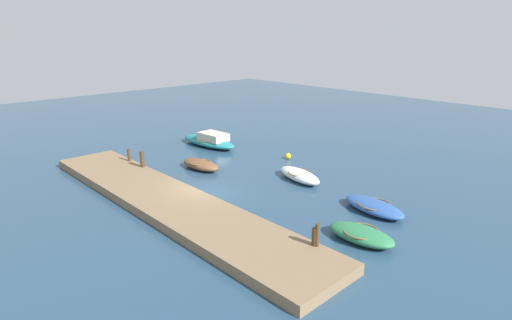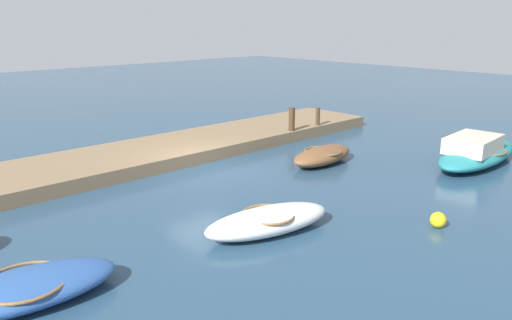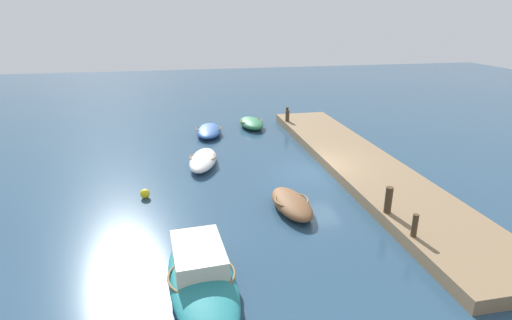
{
  "view_description": "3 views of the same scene",
  "coord_description": "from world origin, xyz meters",
  "px_view_note": "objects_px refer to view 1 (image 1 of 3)",
  "views": [
    {
      "loc": [
        18.03,
        -13.18,
        8.94
      ],
      "look_at": [
        0.33,
        3.58,
        1.34
      ],
      "focal_mm": 29.3,
      "sensor_mm": 36.0,
      "label": 1
    },
    {
      "loc": [
        10.4,
        14.05,
        5.32
      ],
      "look_at": [
        -0.74,
        2.02,
        0.65
      ],
      "focal_mm": 34.72,
      "sensor_mm": 36.0,
      "label": 2
    },
    {
      "loc": [
        -18.12,
        6.82,
        7.68
      ],
      "look_at": [
        -0.79,
        3.29,
        1.2
      ],
      "focal_mm": 28.12,
      "sensor_mm": 36.0,
      "label": 3
    }
  ],
  "objects_px": {
    "dinghy_brown": "(201,165)",
    "mooring_post_east": "(317,235)",
    "rowboat_white": "(300,175)",
    "mooring_post_mid_east": "(315,237)",
    "motorboat_teal": "(209,140)",
    "mooring_post_west": "(129,155)",
    "mooring_post_mid_west": "(142,159)",
    "rowboat_green": "(361,234)",
    "rowboat_blue": "(374,207)",
    "marker_buoy": "(288,156)"
  },
  "relations": [
    {
      "from": "rowboat_blue",
      "to": "mooring_post_west",
      "type": "bearing_deg",
      "value": -151.71
    },
    {
      "from": "mooring_post_mid_east",
      "to": "dinghy_brown",
      "type": "bearing_deg",
      "value": 165.09
    },
    {
      "from": "rowboat_blue",
      "to": "dinghy_brown",
      "type": "bearing_deg",
      "value": -160.67
    },
    {
      "from": "rowboat_green",
      "to": "marker_buoy",
      "type": "distance_m",
      "value": 12.57
    },
    {
      "from": "mooring_post_east",
      "to": "marker_buoy",
      "type": "distance_m",
      "value": 13.71
    },
    {
      "from": "motorboat_teal",
      "to": "rowboat_blue",
      "type": "bearing_deg",
      "value": -9.88
    },
    {
      "from": "marker_buoy",
      "to": "rowboat_white",
      "type": "bearing_deg",
      "value": -38.7
    },
    {
      "from": "rowboat_blue",
      "to": "rowboat_green",
      "type": "bearing_deg",
      "value": -59.83
    },
    {
      "from": "dinghy_brown",
      "to": "rowboat_white",
      "type": "relative_size",
      "value": 0.86
    },
    {
      "from": "mooring_post_east",
      "to": "mooring_post_west",
      "type": "bearing_deg",
      "value": 180.0
    },
    {
      "from": "mooring_post_mid_west",
      "to": "marker_buoy",
      "type": "xyz_separation_m",
      "value": [
        4.22,
        9.3,
        -0.8
      ]
    },
    {
      "from": "rowboat_blue",
      "to": "motorboat_teal",
      "type": "relative_size",
      "value": 0.65
    },
    {
      "from": "rowboat_blue",
      "to": "mooring_post_west",
      "type": "height_order",
      "value": "mooring_post_west"
    },
    {
      "from": "rowboat_blue",
      "to": "mooring_post_mid_west",
      "type": "distance_m",
      "value": 14.64
    },
    {
      "from": "mooring_post_mid_west",
      "to": "mooring_post_east",
      "type": "relative_size",
      "value": 1.05
    },
    {
      "from": "mooring_post_west",
      "to": "rowboat_green",
      "type": "bearing_deg",
      "value": 8.51
    },
    {
      "from": "motorboat_teal",
      "to": "mooring_post_west",
      "type": "relative_size",
      "value": 6.92
    },
    {
      "from": "mooring_post_east",
      "to": "marker_buoy",
      "type": "relative_size",
      "value": 2.33
    },
    {
      "from": "rowboat_white",
      "to": "rowboat_blue",
      "type": "bearing_deg",
      "value": 4.1
    },
    {
      "from": "rowboat_blue",
      "to": "rowboat_white",
      "type": "relative_size",
      "value": 0.98
    },
    {
      "from": "dinghy_brown",
      "to": "rowboat_blue",
      "type": "distance_m",
      "value": 11.95
    },
    {
      "from": "motorboat_teal",
      "to": "mooring_post_west",
      "type": "bearing_deg",
      "value": -88.45
    },
    {
      "from": "rowboat_blue",
      "to": "mooring_post_mid_east",
      "type": "height_order",
      "value": "mooring_post_mid_east"
    },
    {
      "from": "rowboat_white",
      "to": "mooring_post_west",
      "type": "distance_m",
      "value": 11.55
    },
    {
      "from": "mooring_post_west",
      "to": "dinghy_brown",
      "type": "bearing_deg",
      "value": 42.73
    },
    {
      "from": "rowboat_green",
      "to": "mooring_post_mid_east",
      "type": "xyz_separation_m",
      "value": [
        -0.62,
        -2.48,
        0.54
      ]
    },
    {
      "from": "rowboat_white",
      "to": "mooring_post_east",
      "type": "height_order",
      "value": "mooring_post_east"
    },
    {
      "from": "mooring_post_mid_east",
      "to": "mooring_post_east",
      "type": "height_order",
      "value": "mooring_post_east"
    },
    {
      "from": "dinghy_brown",
      "to": "mooring_post_east",
      "type": "bearing_deg",
      "value": -19.74
    },
    {
      "from": "rowboat_green",
      "to": "mooring_post_mid_east",
      "type": "relative_size",
      "value": 4.21
    },
    {
      "from": "rowboat_blue",
      "to": "rowboat_green",
      "type": "relative_size",
      "value": 1.15
    },
    {
      "from": "motorboat_teal",
      "to": "mooring_post_east",
      "type": "bearing_deg",
      "value": -27.48
    },
    {
      "from": "mooring_post_east",
      "to": "marker_buoy",
      "type": "height_order",
      "value": "mooring_post_east"
    },
    {
      "from": "mooring_post_mid_east",
      "to": "mooring_post_east",
      "type": "distance_m",
      "value": 0.15
    },
    {
      "from": "mooring_post_east",
      "to": "rowboat_white",
      "type": "bearing_deg",
      "value": 135.18
    },
    {
      "from": "mooring_post_mid_east",
      "to": "marker_buoy",
      "type": "height_order",
      "value": "mooring_post_mid_east"
    },
    {
      "from": "dinghy_brown",
      "to": "mooring_post_east",
      "type": "relative_size",
      "value": 3.27
    },
    {
      "from": "mooring_post_mid_west",
      "to": "mooring_post_mid_east",
      "type": "distance_m",
      "value": 14.16
    },
    {
      "from": "mooring_post_mid_west",
      "to": "marker_buoy",
      "type": "bearing_deg",
      "value": 65.59
    },
    {
      "from": "mooring_post_mid_west",
      "to": "marker_buoy",
      "type": "relative_size",
      "value": 2.46
    },
    {
      "from": "dinghy_brown",
      "to": "mooring_post_west",
      "type": "xyz_separation_m",
      "value": [
        -3.57,
        -3.3,
        0.58
      ]
    },
    {
      "from": "mooring_post_west",
      "to": "mooring_post_east",
      "type": "relative_size",
      "value": 0.84
    },
    {
      "from": "motorboat_teal",
      "to": "mooring_post_mid_east",
      "type": "bearing_deg",
      "value": -27.61
    },
    {
      "from": "mooring_post_mid_west",
      "to": "mooring_post_mid_east",
      "type": "xyz_separation_m",
      "value": [
        14.16,
        0.0,
        -0.14
      ]
    },
    {
      "from": "rowboat_white",
      "to": "mooring_post_east",
      "type": "xyz_separation_m",
      "value": [
        6.51,
        -6.47,
        0.65
      ]
    },
    {
      "from": "mooring_post_mid_west",
      "to": "mooring_post_east",
      "type": "height_order",
      "value": "mooring_post_mid_west"
    },
    {
      "from": "motorboat_teal",
      "to": "marker_buoy",
      "type": "height_order",
      "value": "motorboat_teal"
    },
    {
      "from": "dinghy_brown",
      "to": "rowboat_green",
      "type": "xyz_separation_m",
      "value": [
        13.01,
        -0.82,
        0.0
      ]
    },
    {
      "from": "dinghy_brown",
      "to": "mooring_post_mid_east",
      "type": "distance_m",
      "value": 12.83
    },
    {
      "from": "rowboat_green",
      "to": "marker_buoy",
      "type": "bearing_deg",
      "value": 143.42
    }
  ]
}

